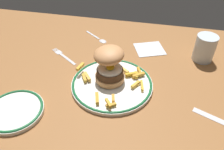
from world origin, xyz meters
The scene contains 9 objects.
ground_plane centered at (0.00, 0.00, -2.00)cm, with size 146.60×84.30×4.00cm, color #925D31.
dinner_plate centered at (-1.95, -4.78, 0.84)cm, with size 26.41×26.41×1.60cm.
burger centered at (-3.29, -2.52, 7.15)cm, with size 12.84×12.78×11.12cm.
fries_pile centered at (-1.94, -2.81, 2.30)cm, with size 22.87×24.69×2.76cm.
water_glass centered at (27.99, 17.00, 4.27)cm, with size 7.48×7.48×9.85cm.
side_plate centered at (-26.87, -21.90, 0.83)cm, with size 16.64×16.64×1.60cm.
fork centered at (-23.81, 7.87, 0.18)cm, with size 12.59×9.38×0.36cm.
spoon centered at (-12.79, 22.45, 0.36)cm, with size 11.67×9.33×0.90cm.
napkin centered at (8.15, 19.66, 0.20)cm, with size 11.06×9.99×0.40cm, color silver.
Camera 1 is at (9.72, -58.93, 50.46)cm, focal length 36.67 mm.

